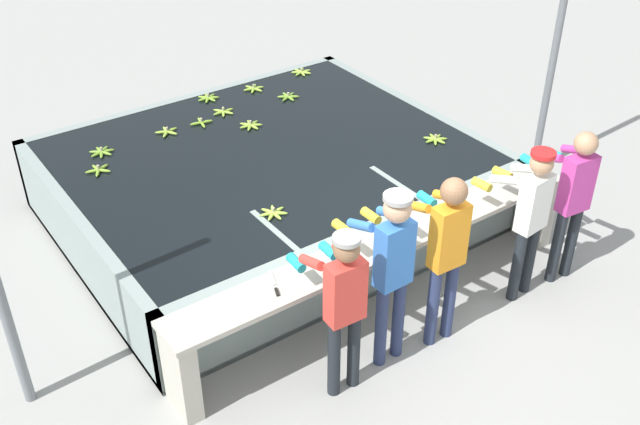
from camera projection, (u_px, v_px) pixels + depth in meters
ground_plane at (396, 324)px, 7.21m from camera, size 80.00×80.00×0.00m
wash_tank at (268, 185)px, 8.56m from camera, size 4.49×3.74×0.86m
work_ledge at (385, 262)px, 7.03m from camera, size 4.49×0.45×0.86m
worker_0 at (343, 299)px, 6.02m from camera, size 0.43×0.72×1.61m
worker_1 at (391, 262)px, 6.27m from camera, size 0.41×0.73×1.75m
worker_2 at (445, 245)px, 6.50m from camera, size 0.43×0.73×1.74m
worker_3 at (530, 210)px, 7.07m from camera, size 0.45×0.73×1.64m
worker_4 at (572, 193)px, 7.30m from camera, size 0.46×0.73×1.69m
banana_bunch_floating_0 at (251, 125)px, 8.82m from camera, size 0.28×0.28×0.08m
banana_bunch_floating_1 at (102, 152)px, 8.28m from camera, size 0.28×0.28×0.08m
banana_bunch_floating_2 at (201, 122)px, 8.88m from camera, size 0.28×0.28×0.08m
banana_bunch_floating_3 at (288, 97)px, 9.49m from camera, size 0.27×0.28×0.08m
banana_bunch_floating_4 at (302, 72)px, 10.16m from camera, size 0.28×0.28×0.08m
banana_bunch_floating_5 at (99, 170)px, 7.95m from camera, size 0.28×0.27×0.08m
banana_bunch_floating_6 at (223, 112)px, 9.13m from camera, size 0.28×0.26×0.08m
banana_bunch_floating_7 at (254, 88)px, 9.70m from camera, size 0.28×0.28×0.08m
banana_bunch_floating_8 at (435, 139)px, 8.53m from camera, size 0.28×0.28×0.08m
banana_bunch_floating_9 at (208, 98)px, 9.46m from camera, size 0.27×0.28×0.08m
banana_bunch_floating_10 at (167, 132)px, 8.68m from camera, size 0.28×0.27×0.08m
banana_bunch_floating_11 at (273, 213)px, 7.25m from camera, size 0.28×0.27×0.08m
knife_0 at (275, 287)px, 6.32m from camera, size 0.15×0.34×0.02m
support_post_right at (555, 52)px, 8.82m from camera, size 0.09×0.09×3.20m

